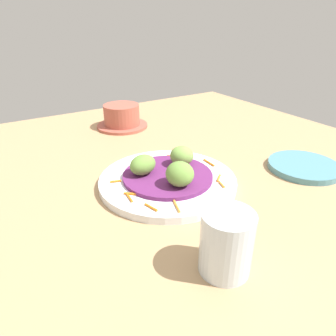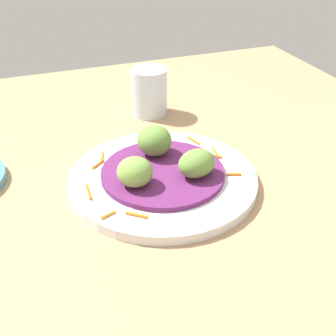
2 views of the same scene
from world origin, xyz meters
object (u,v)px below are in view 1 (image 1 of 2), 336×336
object	(u,v)px
guac_scoop_right	(180,174)
terracotta_bowl	(122,117)
guac_scoop_left	(180,156)
guac_scoop_center	(143,165)
side_plate_small	(304,166)
water_glass	(226,243)
main_plate	(168,181)

from	to	relation	value
guac_scoop_right	terracotta_bowl	xyz separation A→B (cm)	(7.14, 40.91, -1.44)
guac_scoop_left	guac_scoop_center	xyz separation A→B (cm)	(-8.23, 0.73, -0.11)
side_plate_small	terracotta_bowl	world-z (taller)	terracotta_bowl
guac_scoop_right	side_plate_small	size ratio (longest dim) A/B	0.34
guac_scoop_right	water_glass	size ratio (longest dim) A/B	0.60
guac_scoop_left	water_glass	distance (cm)	26.82
guac_scoop_center	water_glass	world-z (taller)	water_glass
main_plate	guac_scoop_center	bearing A→B (deg)	144.97
side_plate_small	terracotta_bowl	bearing A→B (deg)	114.98
guac_scoop_left	main_plate	bearing A→B (deg)	-155.03
main_plate	terracotta_bowl	size ratio (longest dim) A/B	1.80
terracotta_bowl	water_glass	world-z (taller)	water_glass
side_plate_small	water_glass	world-z (taller)	water_glass
main_plate	terracotta_bowl	bearing A→B (deg)	79.48
guac_scoop_right	side_plate_small	world-z (taller)	guac_scoop_right
main_plate	guac_scoop_right	size ratio (longest dim) A/B	5.18
guac_scoop_center	main_plate	bearing A→B (deg)	-35.03
water_glass	terracotta_bowl	bearing A→B (deg)	78.17
guac_scoop_left	guac_scoop_center	bearing A→B (deg)	174.97
terracotta_bowl	guac_scoop_right	bearing A→B (deg)	-99.89
guac_scoop_center	guac_scoop_right	xyz separation A→B (cm)	(3.49, -7.49, 0.37)
main_plate	guac_scoop_center	world-z (taller)	guac_scoop_center
main_plate	side_plate_small	distance (cm)	30.00
main_plate	guac_scoop_center	size ratio (longest dim) A/B	4.85
guac_scoop_left	guac_scoop_center	world-z (taller)	guac_scoop_left
main_plate	guac_scoop_left	xyz separation A→B (cm)	(4.33, 2.01, 3.48)
main_plate	guac_scoop_right	world-z (taller)	guac_scoop_right
guac_scoop_right	water_glass	bearing A→B (deg)	-106.10
guac_scoop_center	water_glass	xyz separation A→B (cm)	(-1.74, -25.62, 0.20)
main_plate	side_plate_small	xyz separation A→B (cm)	(28.26, -10.08, -0.08)
guac_scoop_left	terracotta_bowl	distance (cm)	34.25
guac_scoop_center	terracotta_bowl	bearing A→B (deg)	72.37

